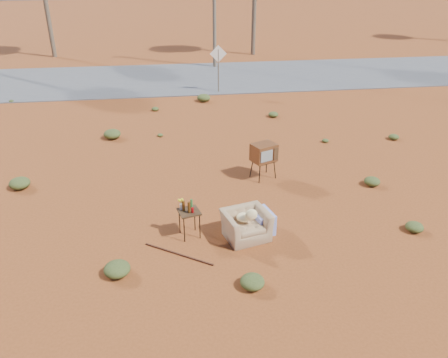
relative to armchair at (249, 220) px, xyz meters
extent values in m
plane|color=brown|center=(-0.61, 0.17, -0.40)|extent=(140.00, 140.00, 0.00)
cube|color=#565659|center=(-0.61, 15.17, -0.38)|extent=(140.00, 7.00, 0.04)
imported|color=#9A7854|center=(-0.08, -0.04, 0.03)|extent=(1.11, 0.86, 0.86)
ellipsoid|color=beige|center=(-0.13, 0.00, 0.10)|extent=(0.31, 0.31, 0.18)
ellipsoid|color=beige|center=(0.01, -0.18, 0.26)|extent=(0.27, 0.14, 0.27)
cube|color=navy|center=(0.34, 0.16, -0.15)|extent=(0.56, 0.72, 0.50)
cube|color=black|center=(0.97, 2.87, 0.12)|extent=(0.70, 0.63, 0.03)
cylinder|color=black|center=(0.80, 2.58, -0.14)|extent=(0.04, 0.04, 0.53)
cylinder|color=black|center=(1.29, 2.78, -0.14)|extent=(0.04, 0.04, 0.53)
cylinder|color=black|center=(0.65, 2.96, -0.14)|extent=(0.04, 0.04, 0.53)
cylinder|color=black|center=(1.14, 3.16, -0.14)|extent=(0.04, 0.04, 0.53)
cube|color=brown|center=(0.97, 2.87, 0.39)|extent=(0.80, 0.72, 0.50)
cube|color=gray|center=(0.99, 2.59, 0.39)|extent=(0.37, 0.17, 0.32)
cube|color=#472D19|center=(1.28, 2.72, 0.39)|extent=(0.14, 0.08, 0.36)
cube|color=#362413|center=(-1.33, 0.18, 0.24)|extent=(0.55, 0.55, 0.04)
cylinder|color=black|center=(-1.47, -0.04, -0.08)|extent=(0.02, 0.02, 0.64)
cylinder|color=black|center=(-1.11, 0.05, -0.08)|extent=(0.02, 0.02, 0.64)
cylinder|color=black|center=(-1.55, 0.31, -0.08)|extent=(0.02, 0.02, 0.64)
cylinder|color=black|center=(-1.20, 0.40, -0.08)|extent=(0.02, 0.02, 0.64)
cylinder|color=#44250B|center=(-1.45, 0.20, 0.37)|extent=(0.06, 0.06, 0.24)
cylinder|color=#44250B|center=(-1.33, 0.11, 0.38)|extent=(0.06, 0.06, 0.25)
cylinder|color=#2B632A|center=(-1.27, 0.29, 0.36)|extent=(0.05, 0.05, 0.22)
cylinder|color=red|center=(-1.26, 0.10, 0.31)|extent=(0.06, 0.06, 0.12)
cylinder|color=silver|center=(-1.50, 0.28, 0.32)|extent=(0.07, 0.07, 0.13)
ellipsoid|color=yellow|center=(-1.50, 0.28, 0.47)|extent=(0.15, 0.15, 0.11)
cylinder|color=#492213|center=(-1.63, -0.52, -0.38)|extent=(1.42, 0.99, 0.04)
cylinder|color=brown|center=(0.89, 12.17, 0.60)|extent=(0.06, 0.06, 2.00)
cube|color=silver|center=(0.89, 12.17, 1.40)|extent=(0.78, 0.04, 0.78)
cylinder|color=brown|center=(-8.61, 22.17, 2.60)|extent=(0.28, 0.28, 6.00)
ellipsoid|color=#465224|center=(-5.81, 3.17, -0.25)|extent=(0.56, 0.56, 0.31)
ellipsoid|color=#465224|center=(3.89, 1.97, -0.28)|extent=(0.44, 0.44, 0.24)
ellipsoid|color=#465224|center=(-3.61, 6.67, -0.24)|extent=(0.60, 0.60, 0.33)
ellipsoid|color=#465224|center=(6.19, 5.17, -0.30)|extent=(0.36, 0.36, 0.20)
ellipsoid|color=#465224|center=(2.59, 8.17, -0.29)|extent=(0.40, 0.40, 0.22)
ellipsoid|color=#465224|center=(-2.11, 9.67, -0.32)|extent=(0.30, 0.30, 0.17)
camera|label=1|loc=(-1.74, -8.19, 5.23)|focal=35.00mm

